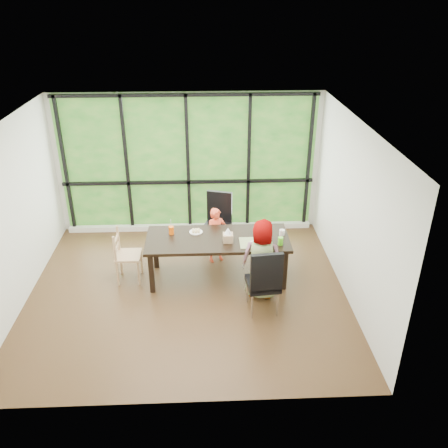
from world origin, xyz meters
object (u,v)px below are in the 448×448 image
(green_cup, at_px, (280,241))
(chair_window_leather, at_px, (217,223))
(child_toddler, at_px, (217,235))
(plate_near, at_px, (257,244))
(child_older, at_px, (263,259))
(tissue_box, at_px, (228,238))
(chair_end_beech, at_px, (128,255))
(orange_cup, at_px, (171,230))
(chair_interior_leather, at_px, (263,279))
(plate_far, at_px, (196,232))
(dining_table, at_px, (218,258))
(white_mug, at_px, (282,232))

(green_cup, bearing_deg, chair_window_leather, 128.56)
(child_toddler, distance_m, plate_near, 1.03)
(child_older, bearing_deg, tissue_box, -23.77)
(plate_near, height_order, green_cup, green_cup)
(chair_end_beech, xyz_separation_m, orange_cup, (0.71, 0.15, 0.37))
(chair_interior_leather, height_order, plate_far, chair_interior_leather)
(chair_window_leather, distance_m, chair_interior_leather, 1.94)
(dining_table, height_order, child_older, child_older)
(plate_far, relative_size, orange_cup, 1.62)
(chair_end_beech, xyz_separation_m, plate_far, (1.11, 0.19, 0.31))
(chair_interior_leather, distance_m, child_toddler, 1.60)
(dining_table, distance_m, plate_far, 0.56)
(chair_end_beech, distance_m, plate_near, 2.10)
(dining_table, relative_size, orange_cup, 17.12)
(dining_table, relative_size, chair_interior_leather, 2.13)
(chair_end_beech, height_order, orange_cup, chair_end_beech)
(dining_table, distance_m, chair_interior_leather, 1.12)
(child_toddler, bearing_deg, tissue_box, -100.71)
(chair_window_leather, distance_m, child_older, 1.61)
(plate_near, bearing_deg, chair_window_leather, 116.85)
(chair_end_beech, xyz_separation_m, white_mug, (2.50, 0.04, 0.35))
(plate_near, xyz_separation_m, white_mug, (0.44, 0.28, 0.04))
(plate_near, height_order, white_mug, white_mug)
(chair_end_beech, bearing_deg, chair_window_leather, -57.86)
(dining_table, relative_size, tissue_box, 14.63)
(plate_near, bearing_deg, tissue_box, 166.95)
(chair_window_leather, relative_size, tissue_box, 6.88)
(chair_interior_leather, distance_m, plate_far, 1.50)
(chair_interior_leather, relative_size, child_older, 0.83)
(orange_cup, bearing_deg, tissue_box, -18.05)
(child_toddler, relative_size, orange_cup, 7.44)
(plate_far, relative_size, plate_near, 0.94)
(chair_end_beech, relative_size, child_older, 0.69)
(chair_window_leather, relative_size, chair_end_beech, 1.20)
(plate_far, bearing_deg, orange_cup, -174.76)
(green_cup, height_order, white_mug, green_cup)
(chair_window_leather, relative_size, child_older, 0.83)
(chair_end_beech, distance_m, green_cup, 2.47)
(white_mug, height_order, tissue_box, tissue_box)
(dining_table, relative_size, plate_near, 9.87)
(plate_far, xyz_separation_m, plate_near, (0.96, -0.44, 0.00))
(chair_end_beech, relative_size, plate_far, 4.14)
(plate_near, bearing_deg, child_toddler, 127.45)
(plate_far, height_order, tissue_box, tissue_box)
(chair_window_leather, height_order, plate_near, chair_window_leather)
(orange_cup, height_order, white_mug, orange_cup)
(plate_near, bearing_deg, chair_end_beech, 173.19)
(chair_window_leather, height_order, tissue_box, chair_window_leather)
(child_toddler, height_order, child_older, child_older)
(child_toddler, relative_size, plate_far, 4.59)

